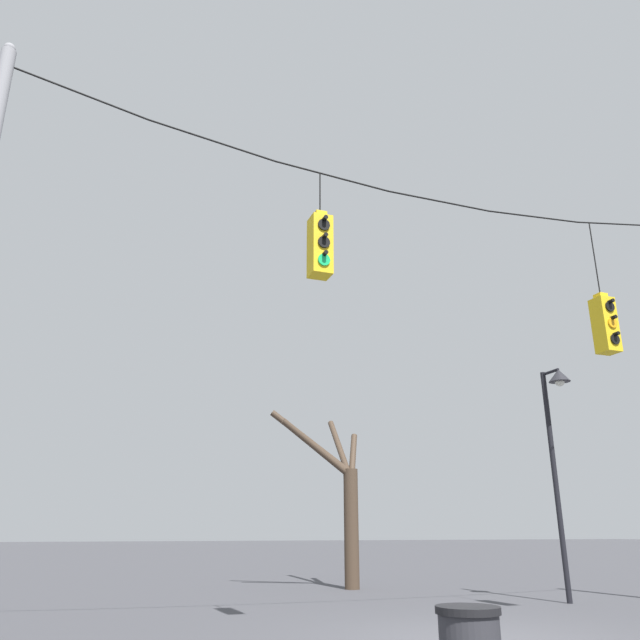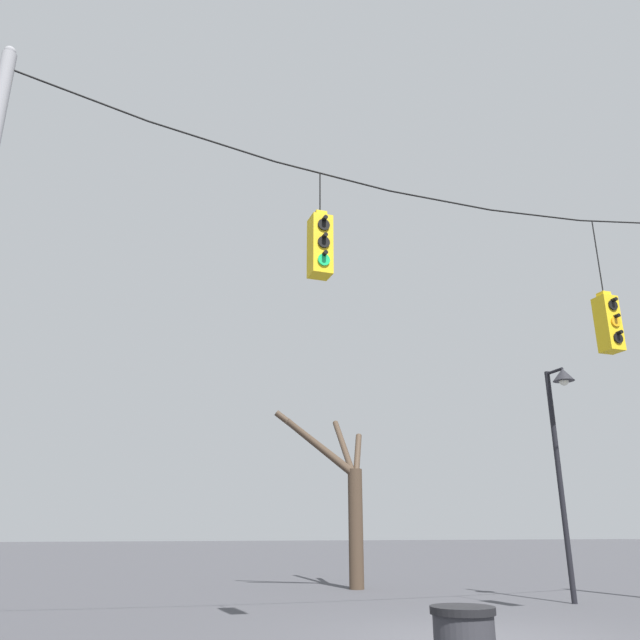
{
  "view_description": "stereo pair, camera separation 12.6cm",
  "coord_description": "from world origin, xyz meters",
  "px_view_note": "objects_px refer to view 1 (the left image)",
  "views": [
    {
      "loc": [
        -5.49,
        -8.45,
        1.46
      ],
      "look_at": [
        -2.32,
        0.17,
        4.59
      ],
      "focal_mm": 35.0,
      "sensor_mm": 36.0,
      "label": 1
    },
    {
      "loc": [
        -5.37,
        -8.5,
        1.46
      ],
      "look_at": [
        -2.32,
        0.17,
        4.59
      ],
      "focal_mm": 35.0,
      "sensor_mm": 36.0,
      "label": 2
    }
  ],
  "objects_px": {
    "traffic_light_near_right_pole": "(605,324)",
    "bare_tree": "(342,495)",
    "traffic_light_near_left_pole": "(320,245)",
    "street_lamp": "(557,425)"
  },
  "relations": [
    {
      "from": "street_lamp",
      "to": "bare_tree",
      "type": "distance_m",
      "value": 6.33
    },
    {
      "from": "traffic_light_near_left_pole",
      "to": "traffic_light_near_right_pole",
      "type": "distance_m",
      "value": 5.77
    },
    {
      "from": "traffic_light_near_right_pole",
      "to": "bare_tree",
      "type": "bearing_deg",
      "value": 103.8
    },
    {
      "from": "traffic_light_near_right_pole",
      "to": "street_lamp",
      "type": "relative_size",
      "value": 0.53
    },
    {
      "from": "traffic_light_near_right_pole",
      "to": "street_lamp",
      "type": "xyz_separation_m",
      "value": [
        1.19,
        2.99,
        -1.38
      ]
    },
    {
      "from": "traffic_light_near_left_pole",
      "to": "bare_tree",
      "type": "relative_size",
      "value": 0.38
    },
    {
      "from": "traffic_light_near_left_pole",
      "to": "traffic_light_near_right_pole",
      "type": "relative_size",
      "value": 0.7
    },
    {
      "from": "bare_tree",
      "to": "street_lamp",
      "type": "bearing_deg",
      "value": -58.68
    },
    {
      "from": "traffic_light_near_right_pole",
      "to": "bare_tree",
      "type": "relative_size",
      "value": 0.55
    },
    {
      "from": "traffic_light_near_left_pole",
      "to": "bare_tree",
      "type": "xyz_separation_m",
      "value": [
        3.7,
        8.27,
        -3.42
      ]
    }
  ]
}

